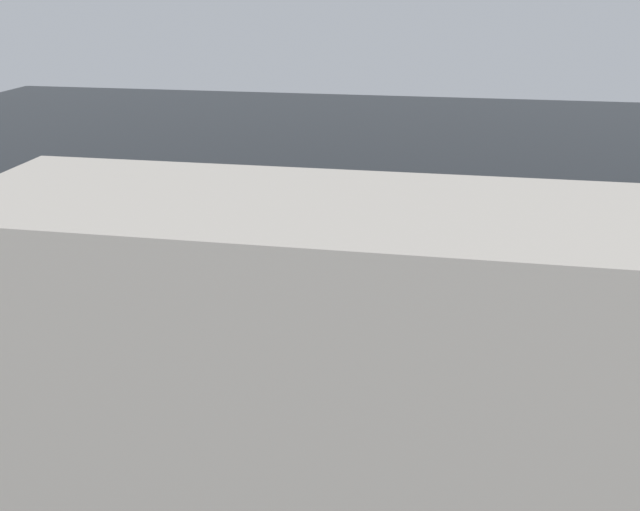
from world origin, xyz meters
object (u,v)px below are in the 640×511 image
object	(u,v)px
moving_hatchback	(394,236)
fire_hydrant	(216,292)
pedestrian	(171,284)
sign_post	(159,276)

from	to	relation	value
moving_hatchback	fire_hydrant	xyz separation A→B (m)	(4.14, 2.80, -0.63)
fire_hydrant	pedestrian	xyz separation A→B (m)	(1.01, 0.32, 0.28)
moving_hatchback	sign_post	distance (m)	6.59
moving_hatchback	pedestrian	size ratio (longest dim) A/B	3.40
moving_hatchback	pedestrian	xyz separation A→B (m)	(5.15, 3.12, -0.34)
moving_hatchback	pedestrian	bearing A→B (deg)	31.25
sign_post	moving_hatchback	bearing A→B (deg)	-136.27
moving_hatchback	pedestrian	distance (m)	6.03
fire_hydrant	sign_post	size ratio (longest dim) A/B	0.33
fire_hydrant	pedestrian	size ratio (longest dim) A/B	0.66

